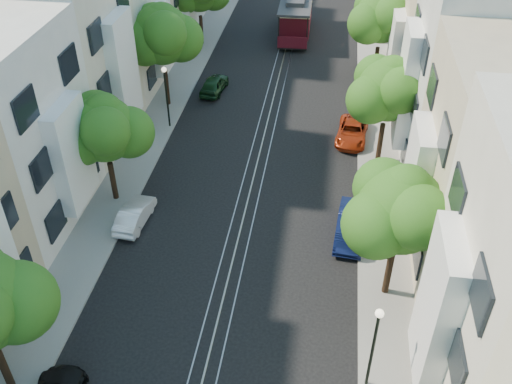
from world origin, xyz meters
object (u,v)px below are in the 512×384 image
at_px(tree_e_c, 389,92).
at_px(parked_car_e_far, 352,132).
at_px(tree_e_b, 402,212).
at_px(cable_car, 296,13).
at_px(parked_car_w_mid, 135,214).
at_px(tree_e_d, 383,18).
at_px(parked_car_e_mid, 351,225).
at_px(tree_w_c, 162,36).
at_px(lamp_east, 375,337).
at_px(tree_w_b, 105,131).
at_px(parked_car_w_far, 214,84).
at_px(lamp_west, 166,88).

distance_m(tree_e_c, parked_car_e_far, 4.89).
bearing_deg(tree_e_b, tree_e_c, 90.00).
distance_m(cable_car, parked_car_w_mid, 27.88).
xyz_separation_m(tree_e_d, parked_car_e_mid, (-1.66, -18.21, -4.21)).
height_order(cable_car, parked_car_e_far, cable_car).
height_order(parked_car_e_far, parked_car_w_mid, parked_car_e_far).
bearing_deg(cable_car, tree_w_c, -119.15).
bearing_deg(lamp_east, tree_w_b, 143.42).
bearing_deg(cable_car, tree_w_b, -107.96).
xyz_separation_m(tree_w_b, parked_car_w_far, (2.74, 13.50, -3.79)).
xyz_separation_m(tree_w_b, parked_car_e_mid, (12.74, -1.21, -3.74)).
bearing_deg(parked_car_w_far, lamp_east, 120.00).
relative_size(lamp_east, lamp_west, 1.00).
distance_m(tree_e_d, cable_car, 11.19).
relative_size(lamp_west, parked_car_w_far, 1.17).
relative_size(parked_car_e_far, parked_car_w_far, 1.13).
xyz_separation_m(cable_car, parked_car_w_mid, (-6.01, -27.19, -1.38)).
xyz_separation_m(tree_e_b, parked_car_e_mid, (-1.66, 3.79, -4.07)).
relative_size(tree_w_b, parked_car_e_mid, 1.56).
bearing_deg(tree_w_c, tree_e_d, 22.62).
bearing_deg(tree_e_d, cable_car, 128.77).
xyz_separation_m(tree_e_d, parked_car_e_far, (-1.66, -8.80, -4.31)).
distance_m(tree_w_b, parked_car_w_far, 14.29).
distance_m(tree_e_d, parked_car_w_mid, 23.11).
relative_size(lamp_east, parked_car_w_far, 1.17).
bearing_deg(tree_e_d, parked_car_e_mid, -95.21).
distance_m(tree_w_c, parked_car_e_mid, 18.19).
distance_m(parked_car_e_far, parked_car_w_mid, 14.93).
relative_size(tree_w_b, parked_car_w_far, 1.77).
distance_m(cable_car, parked_car_e_far, 18.01).
xyz_separation_m(tree_e_c, lamp_east, (-0.96, -15.98, -1.75)).
distance_m(lamp_east, parked_car_w_mid, 14.55).
xyz_separation_m(tree_w_c, parked_car_w_mid, (1.63, -12.78, -4.52)).
relative_size(tree_e_b, parked_car_e_far, 1.67).
relative_size(tree_w_c, lamp_east, 1.71).
xyz_separation_m(tree_w_b, parked_car_e_far, (12.74, 8.20, -3.84)).
xyz_separation_m(tree_e_b, tree_e_d, (0.00, 22.00, 0.13)).
xyz_separation_m(tree_e_c, tree_e_d, (0.00, 11.00, 0.27)).
height_order(tree_e_b, parked_car_w_far, tree_e_b).
xyz_separation_m(tree_e_b, tree_e_c, (-0.00, 11.00, -0.13)).
bearing_deg(lamp_west, lamp_east, -55.01).
bearing_deg(tree_w_b, lamp_east, -36.58).
bearing_deg(parked_car_e_mid, tree_e_d, 89.53).
xyz_separation_m(tree_e_d, lamp_east, (-0.96, -26.98, -2.02)).
relative_size(tree_e_d, parked_car_w_far, 1.93).
relative_size(tree_e_d, lamp_west, 1.65).
height_order(tree_w_b, parked_car_w_mid, tree_w_b).
distance_m(tree_e_d, parked_car_w_far, 12.90).
distance_m(tree_w_b, parked_car_e_mid, 13.33).
distance_m(lamp_west, parked_car_e_far, 12.12).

